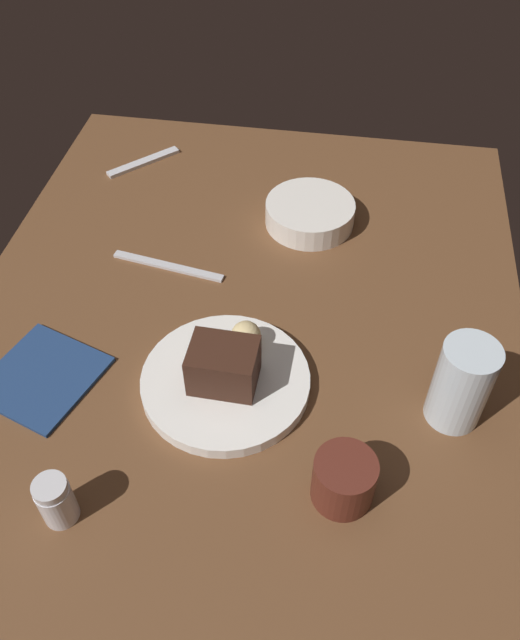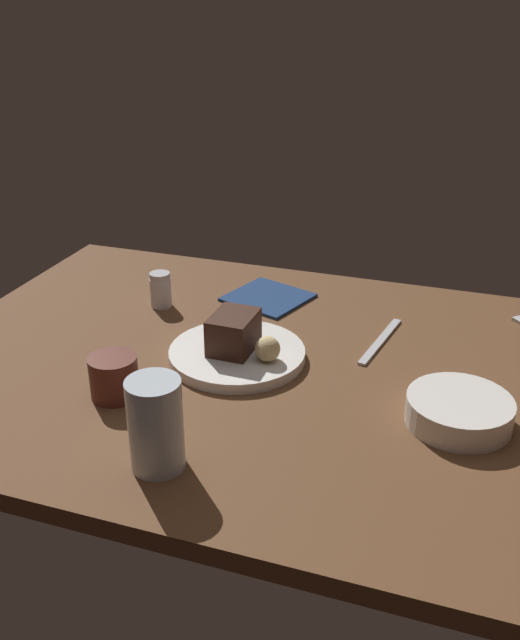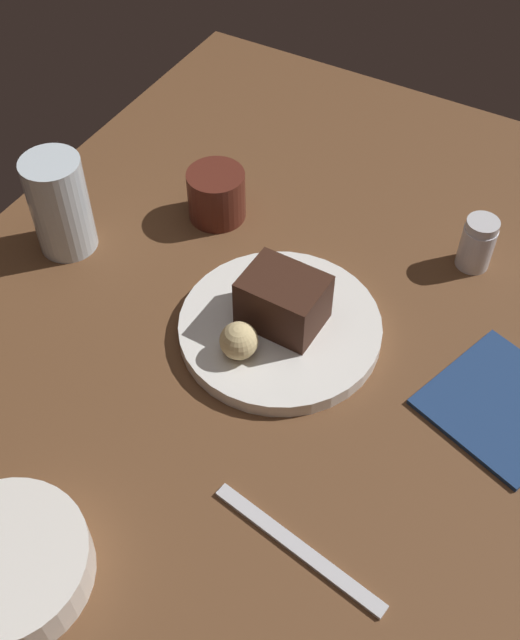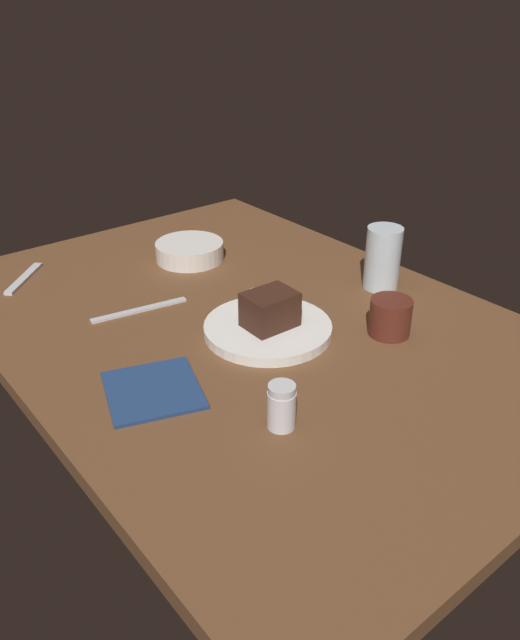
{
  "view_description": "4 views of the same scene",
  "coord_description": "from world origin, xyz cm",
  "px_view_note": "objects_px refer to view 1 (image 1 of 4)",
  "views": [
    {
      "loc": [
        -58.44,
        -13.15,
        74.73
      ],
      "look_at": [
        1.91,
        -3.49,
        8.38
      ],
      "focal_mm": 36.48,
      "sensor_mm": 36.0,
      "label": 1
    },
    {
      "loc": [
        31.0,
        -97.13,
        61.08
      ],
      "look_at": [
        -3.32,
        4.17,
        8.88
      ],
      "focal_mm": 39.33,
      "sensor_mm": 36.0,
      "label": 2
    },
    {
      "loc": [
        43.74,
        25.57,
        70.44
      ],
      "look_at": [
        -4.69,
        -1.87,
        5.58
      ],
      "focal_mm": 42.91,
      "sensor_mm": 36.0,
      "label": 3
    },
    {
      "loc": [
        -80.5,
        61.92,
        59.25
      ],
      "look_at": [
        -5.05,
        1.03,
        5.64
      ],
      "focal_mm": 34.84,
      "sensor_mm": 36.0,
      "label": 4
    }
  ],
  "objects_px": {
    "water_glass": "(462,384)",
    "folded_napkin": "(42,377)",
    "side_bowl": "(310,213)",
    "dessert_plate": "(225,381)",
    "bread_roll": "(246,334)",
    "salt_shaker": "(56,500)",
    "dessert_spoon": "(144,162)",
    "coffee_cup": "(344,480)",
    "chocolate_cake_slice": "(224,366)",
    "butter_knife": "(168,266)"
  },
  "relations": [
    {
      "from": "coffee_cup",
      "to": "butter_knife",
      "type": "height_order",
      "value": "coffee_cup"
    },
    {
      "from": "chocolate_cake_slice",
      "to": "side_bowl",
      "type": "distance_m",
      "value": 0.38
    },
    {
      "from": "salt_shaker",
      "to": "coffee_cup",
      "type": "relative_size",
      "value": 0.93
    },
    {
      "from": "butter_knife",
      "to": "folded_napkin",
      "type": "bearing_deg",
      "value": -105.31
    },
    {
      "from": "bread_roll",
      "to": "butter_knife",
      "type": "relative_size",
      "value": 0.22
    },
    {
      "from": "coffee_cup",
      "to": "salt_shaker",
      "type": "bearing_deg",
      "value": 103.65
    },
    {
      "from": "bread_roll",
      "to": "chocolate_cake_slice",
      "type": "bearing_deg",
      "value": 165.05
    },
    {
      "from": "bread_roll",
      "to": "dessert_spoon",
      "type": "xyz_separation_m",
      "value": [
        0.44,
        0.28,
        -0.04
      ]
    },
    {
      "from": "bread_roll",
      "to": "butter_knife",
      "type": "bearing_deg",
      "value": 44.87
    },
    {
      "from": "salt_shaker",
      "to": "folded_napkin",
      "type": "relative_size",
      "value": 0.48
    },
    {
      "from": "coffee_cup",
      "to": "butter_knife",
      "type": "bearing_deg",
      "value": 40.68
    },
    {
      "from": "coffee_cup",
      "to": "folded_napkin",
      "type": "bearing_deg",
      "value": 75.42
    },
    {
      "from": "coffee_cup",
      "to": "dessert_spoon",
      "type": "xyz_separation_m",
      "value": [
        0.64,
        0.43,
        -0.03
      ]
    },
    {
      "from": "dessert_spoon",
      "to": "butter_knife",
      "type": "bearing_deg",
      "value": -111.66
    },
    {
      "from": "chocolate_cake_slice",
      "to": "folded_napkin",
      "type": "relative_size",
      "value": 0.61
    },
    {
      "from": "side_bowl",
      "to": "folded_napkin",
      "type": "xyz_separation_m",
      "value": [
        -0.4,
        0.33,
        -0.02
      ]
    },
    {
      "from": "butter_knife",
      "to": "dessert_plate",
      "type": "bearing_deg",
      "value": -48.45
    },
    {
      "from": "salt_shaker",
      "to": "dessert_spoon",
      "type": "bearing_deg",
      "value": 8.44
    },
    {
      "from": "folded_napkin",
      "to": "dessert_spoon",
      "type": "bearing_deg",
      "value": 0.64
    },
    {
      "from": "chocolate_cake_slice",
      "to": "water_glass",
      "type": "xyz_separation_m",
      "value": [
        0.01,
        -0.3,
        0.01
      ]
    },
    {
      "from": "chocolate_cake_slice",
      "to": "dessert_spoon",
      "type": "xyz_separation_m",
      "value": [
        0.5,
        0.26,
        -0.05
      ]
    },
    {
      "from": "bread_roll",
      "to": "dessert_spoon",
      "type": "distance_m",
      "value": 0.52
    },
    {
      "from": "dessert_plate",
      "to": "butter_knife",
      "type": "xyz_separation_m",
      "value": [
        0.22,
        0.14,
        -0.01
      ]
    },
    {
      "from": "bread_roll",
      "to": "butter_knife",
      "type": "distance_m",
      "value": 0.23
    },
    {
      "from": "dessert_spoon",
      "to": "butter_knife",
      "type": "relative_size",
      "value": 0.79
    },
    {
      "from": "butter_knife",
      "to": "folded_napkin",
      "type": "relative_size",
      "value": 1.3
    },
    {
      "from": "salt_shaker",
      "to": "water_glass",
      "type": "bearing_deg",
      "value": -64.5
    },
    {
      "from": "coffee_cup",
      "to": "water_glass",
      "type": "bearing_deg",
      "value": -43.98
    },
    {
      "from": "bread_roll",
      "to": "water_glass",
      "type": "height_order",
      "value": "water_glass"
    },
    {
      "from": "bread_roll",
      "to": "folded_napkin",
      "type": "relative_size",
      "value": 0.29
    },
    {
      "from": "side_bowl",
      "to": "bread_roll",
      "type": "bearing_deg",
      "value": 169.44
    },
    {
      "from": "chocolate_cake_slice",
      "to": "butter_knife",
      "type": "distance_m",
      "value": 0.27
    },
    {
      "from": "dessert_plate",
      "to": "dessert_spoon",
      "type": "height_order",
      "value": "dessert_plate"
    },
    {
      "from": "chocolate_cake_slice",
      "to": "dessert_spoon",
      "type": "height_order",
      "value": "chocolate_cake_slice"
    },
    {
      "from": "water_glass",
      "to": "bread_roll",
      "type": "bearing_deg",
      "value": 78.06
    },
    {
      "from": "folded_napkin",
      "to": "bread_roll",
      "type": "bearing_deg",
      "value": -71.65
    },
    {
      "from": "folded_napkin",
      "to": "side_bowl",
      "type": "bearing_deg",
      "value": -39.63
    },
    {
      "from": "chocolate_cake_slice",
      "to": "butter_knife",
      "type": "height_order",
      "value": "chocolate_cake_slice"
    },
    {
      "from": "water_glass",
      "to": "folded_napkin",
      "type": "xyz_separation_m",
      "value": [
        -0.03,
        0.56,
        -0.06
      ]
    },
    {
      "from": "butter_knife",
      "to": "folded_napkin",
      "type": "height_order",
      "value": "folded_napkin"
    },
    {
      "from": "bread_roll",
      "to": "salt_shaker",
      "type": "distance_m",
      "value": 0.33
    },
    {
      "from": "dessert_plate",
      "to": "water_glass",
      "type": "xyz_separation_m",
      "value": [
        0.0,
        -0.31,
        0.06
      ]
    },
    {
      "from": "side_bowl",
      "to": "dessert_plate",
      "type": "bearing_deg",
      "value": 168.24
    },
    {
      "from": "salt_shaker",
      "to": "coffee_cup",
      "type": "distance_m",
      "value": 0.33
    },
    {
      "from": "dessert_plate",
      "to": "dessert_spoon",
      "type": "distance_m",
      "value": 0.56
    },
    {
      "from": "chocolate_cake_slice",
      "to": "butter_knife",
      "type": "bearing_deg",
      "value": 31.6
    },
    {
      "from": "side_bowl",
      "to": "butter_knife",
      "type": "distance_m",
      "value": 0.26
    },
    {
      "from": "side_bowl",
      "to": "coffee_cup",
      "type": "height_order",
      "value": "coffee_cup"
    },
    {
      "from": "dessert_spoon",
      "to": "chocolate_cake_slice",
      "type": "bearing_deg",
      "value": -107.87
    },
    {
      "from": "chocolate_cake_slice",
      "to": "salt_shaker",
      "type": "relative_size",
      "value": 1.27
    }
  ]
}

